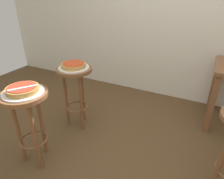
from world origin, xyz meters
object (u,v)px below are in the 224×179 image
object	(u,v)px
stool_leftside	(75,84)
pizza_leftside	(74,65)
stool_foreground	(28,113)
serving_plate_leftside	(74,68)
serving_plate_foreground	(23,92)
pizza_foreground	(23,89)
pizza_server_knife	(22,88)

from	to	relation	value
stool_leftside	pizza_leftside	xyz separation A→B (m)	(0.00, 0.00, 0.22)
stool_foreground	serving_plate_leftside	bearing A→B (deg)	88.21
serving_plate_foreground	stool_leftside	size ratio (longest dim) A/B	0.46
stool_leftside	pizza_leftside	distance (m)	0.22
pizza_foreground	pizza_server_knife	size ratio (longest dim) A/B	1.18
pizza_leftside	serving_plate_foreground	bearing A→B (deg)	-91.79
stool_leftside	serving_plate_leftside	distance (m)	0.20
serving_plate_leftside	pizza_leftside	world-z (taller)	pizza_leftside
serving_plate_leftside	pizza_server_knife	xyz separation A→B (m)	(0.01, -0.67, 0.06)
stool_foreground	serving_plate_foreground	size ratio (longest dim) A/B	2.19
pizza_foreground	stool_foreground	bearing A→B (deg)	180.00
serving_plate_leftside	pizza_server_knife	bearing A→B (deg)	-89.18
serving_plate_foreground	stool_leftside	distance (m)	0.68
stool_foreground	serving_plate_foreground	xyz separation A→B (m)	(0.00, 0.00, 0.20)
pizza_foreground	pizza_leftside	distance (m)	0.65
serving_plate_foreground	pizza_leftside	bearing A→B (deg)	88.21
stool_foreground	pizza_foreground	bearing A→B (deg)	0.00
serving_plate_foreground	pizza_server_knife	xyz separation A→B (m)	(0.03, -0.02, 0.06)
pizza_leftside	pizza_server_knife	size ratio (longest dim) A/B	1.18
pizza_leftside	pizza_server_knife	xyz separation A→B (m)	(0.01, -0.67, 0.03)
stool_foreground	pizza_server_knife	world-z (taller)	pizza_server_knife
serving_plate_leftside	pizza_foreground	bearing A→B (deg)	-91.79
pizza_server_knife	stool_foreground	bearing A→B (deg)	91.25
pizza_foreground	stool_leftside	world-z (taller)	pizza_foreground
stool_foreground	pizza_foreground	size ratio (longest dim) A/B	2.79
serving_plate_leftside	pizza_leftside	size ratio (longest dim) A/B	1.26
pizza_server_knife	serving_plate_foreground	bearing A→B (deg)	91.25
stool_leftside	pizza_leftside	world-z (taller)	pizza_leftside
serving_plate_foreground	pizza_foreground	world-z (taller)	pizza_foreground
serving_plate_foreground	pizza_server_knife	bearing A→B (deg)	-33.69
stool_leftside	pizza_server_knife	size ratio (longest dim) A/B	3.30
pizza_server_knife	serving_plate_leftside	bearing A→B (deg)	35.77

